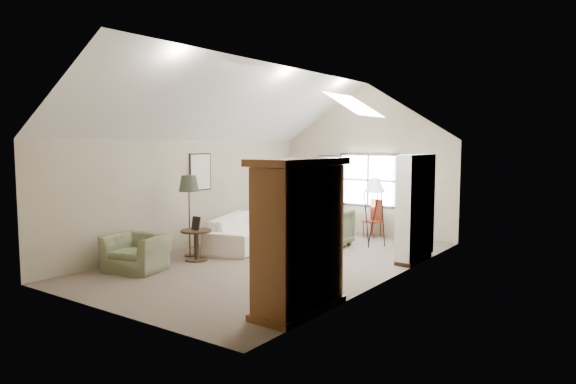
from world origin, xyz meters
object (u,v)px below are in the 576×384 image
Objects in this scene: armoire at (299,236)px; side_chair at (372,218)px; side_table at (196,245)px; armchair_near at (137,252)px; coffee_table at (279,241)px; armchair_far at (328,227)px; sofa at (243,231)px.

armoire is 2.28× the size of side_chair.
side_chair is at bearing 69.48° from side_table.
armchair_near is 3.14m from coffee_table.
armchair_far reaches higher than coffee_table.
armoire is 0.86× the size of sofa.
coffee_table is (-0.56, -1.19, -0.20)m from armchair_far.
armchair_near reaches higher than side_table.
side_table is 4.95m from side_chair.
sofa is 2.40× the size of armchair_near.
sofa is 2.00m from armchair_far.
armchair_far is at bearing 115.99° from armoire.
armchair_near is 1.07× the size of armchair_far.
armchair_near is 4.46m from armchair_far.
side_table is (0.10, -1.60, -0.05)m from sofa.
side_chair is at bearing -51.90° from sofa.
coffee_table is (1.22, 2.89, -0.10)m from armchair_near.
armoire is 6.40m from side_chair.
side_chair is (0.27, 1.80, 0.03)m from armchair_far.
sofa is at bearing -177.60° from coffee_table.
coffee_table is at bearing 61.08° from side_table.
armchair_far is 3.19m from side_table.
armchair_near is 1.10× the size of side_chair.
armoire is 4.83m from armchair_far.
armchair_near is at bearing -104.00° from side_table.
armchair_far is (-2.10, 4.30, -0.65)m from armoire.
armchair_near is (-0.21, -2.85, -0.03)m from sofa.
side_table is at bearing -118.92° from coffee_table.
sofa is (-3.66, 3.07, -0.73)m from armoire.
armoire reaches higher than sofa.
coffee_table is at bearing -90.76° from side_chair.
armchair_far is at bearing 52.15° from armchair_near.
sofa is at bearing -106.47° from side_chair.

